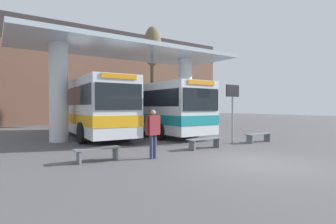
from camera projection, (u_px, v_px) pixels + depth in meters
name	position (u px, v px, depth m)	size (l,w,h in m)	color
ground_plane	(253.00, 163.00, 8.66)	(100.00, 100.00, 0.00)	#565456
townhouse_backdrop	(73.00, 66.00, 27.86)	(40.00, 0.58, 10.73)	brown
station_canopy	(131.00, 67.00, 16.21)	(13.45, 5.12, 5.45)	silver
transit_bus_left_bay	(88.00, 106.00, 16.58)	(3.02, 11.16, 3.38)	silver
transit_bus_center_bay	(150.00, 107.00, 18.01)	(2.91, 10.75, 3.25)	silver
waiting_bench_near_pillar	(98.00, 151.00, 8.88)	(1.58, 0.44, 0.46)	slate
waiting_bench_mid_platform	(259.00, 136.00, 13.63)	(1.79, 0.44, 0.46)	slate
waiting_bench_far_platform	(205.00, 141.00, 11.56)	(1.80, 0.44, 0.46)	slate
info_sign_platform	(233.00, 102.00, 13.26)	(0.90, 0.09, 2.97)	gray
pedestrian_waiting	(153.00, 129.00, 9.35)	(0.65, 0.30, 1.75)	#333856
poplar_tree_behind_left	(152.00, 50.00, 26.51)	(1.83, 1.83, 9.98)	#473A2B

